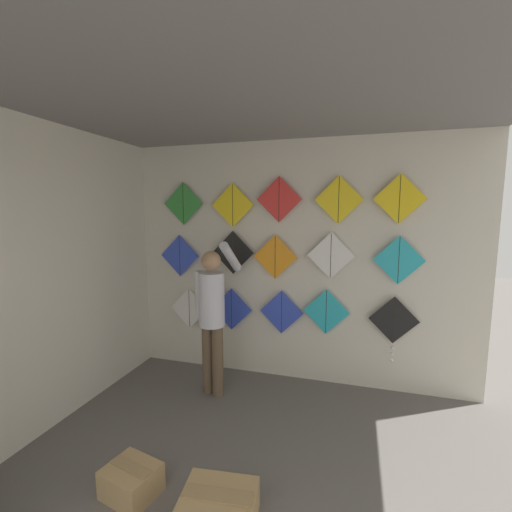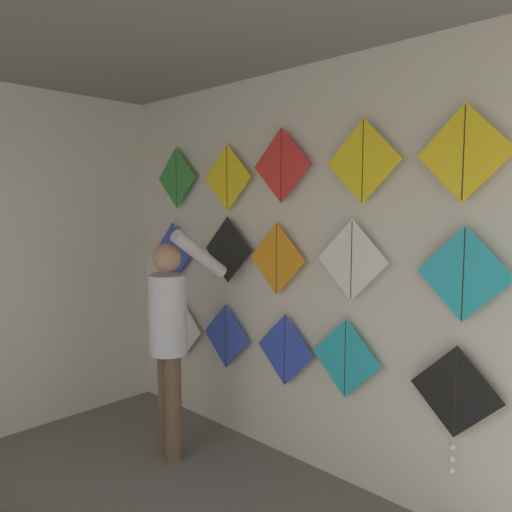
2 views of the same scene
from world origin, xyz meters
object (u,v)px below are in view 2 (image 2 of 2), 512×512
Objects in this scene: kite_8 at (352,260)px; kite_12 at (282,165)px; kite_11 at (227,178)px; kite_9 at (464,274)px; kite_0 at (182,329)px; shopkeeper at (170,330)px; kite_7 at (277,259)px; kite_2 at (285,350)px; kite_6 at (228,250)px; kite_3 at (345,358)px; kite_10 at (177,178)px; kite_4 at (455,399)px; kite_5 at (173,252)px; kite_13 at (363,161)px; kite_14 at (464,153)px; kite_1 at (226,336)px.

kite_12 is at bearing 180.00° from kite_8.
kite_9 is at bearing 0.00° from kite_11.
shopkeeper is at bearing -43.98° from kite_0.
kite_2 is at bearing 0.00° from kite_7.
kite_3 is at bearing 0.00° from kite_6.
kite_10 is at bearing 180.00° from kite_3.
kite_4 is 1.40× the size of kite_8.
kite_4 is 2.63m from kite_5.
kite_14 reaches higher than kite_13.
kite_1 is 1.81m from kite_13.
kite_6 is 0.52m from kite_7.
kite_2 reaches higher than kite_0.
kite_6 is 1.00× the size of kite_8.
kite_0 is 0.96m from kite_6.
shopkeeper is 1.43m from kite_8.
kite_13 is at bearing 0.00° from kite_12.
kite_0 is at bearing 0.00° from kite_5.
kite_0 is at bearing 180.00° from kite_12.
kite_10 is at bearing 180.00° from kite_6.
kite_14 reaches higher than kite_1.
kite_13 is (1.25, 0.00, 1.32)m from kite_1.
kite_2 is 1.78m from kite_10.
kite_2 is at bearing 54.69° from shopkeeper.
kite_5 is at bearing 180.00° from kite_12.
kite_4 is 1.40× the size of kite_11.
kite_7 is at bearing 180.00° from kite_9.
kite_6 is at bearing 180.00° from kite_7.
kite_8 is 0.86m from kite_12.
kite_6 reaches higher than kite_5.
kite_0 is at bearing 180.00° from kite_8.
kite_14 reaches higher than kite_0.
kite_2 is 1.00× the size of kite_13.
kite_14 is (1.31, 0.00, 0.65)m from kite_7.
shopkeeper is 3.24× the size of kite_9.
kite_12 is (0.61, 0.54, 1.18)m from shopkeeper.
kite_5 is 1.24m from kite_7.
kite_12 is at bearing 180.00° from kite_2.
kite_5 is 1.46m from kite_12.
kite_8 is at bearing 0.00° from kite_1.
kite_0 is at bearing 180.00° from kite_2.
kite_6 is 1.37m from kite_13.
kite_0 is 2.44m from kite_4.
kite_13 reaches higher than kite_1.
kite_12 is 1.26m from kite_14.
kite_14 is (1.23, 0.00, 1.31)m from kite_2.
kite_0 is 1.00× the size of kite_12.
kite_8 reaches higher than kite_4.
kite_6 is 1.15m from kite_8.
kite_10 is 1.87m from kite_13.
kite_0 is 1.91m from kite_8.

